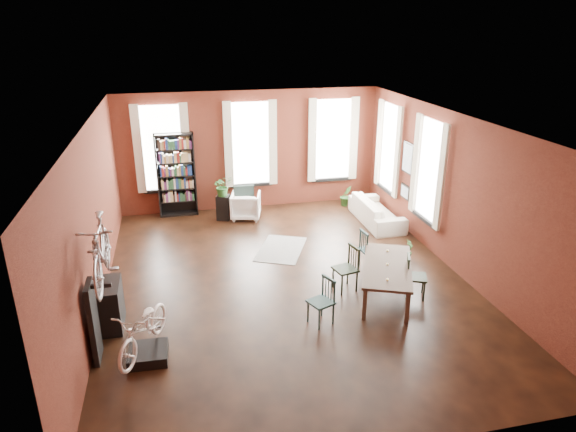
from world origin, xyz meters
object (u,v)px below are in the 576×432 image
object	(u,v)px
dining_chair_a	(321,302)
bike_trainer	(148,354)
dining_chair_d	(371,250)
cream_sofa	(377,207)
dining_chair_c	(416,277)
bicycle_floor	(141,308)
white_armchair	(246,204)
dining_table	(386,281)
dining_chair_b	(345,269)
console_table	(110,305)
bookshelf	(176,175)
plant_stand	(223,207)

from	to	relation	value
dining_chair_a	bike_trainer	world-z (taller)	dining_chair_a
dining_chair_a	dining_chair_d	distance (m)	2.36
dining_chair_d	cream_sofa	distance (m)	2.71
dining_chair_c	bicycle_floor	bearing A→B (deg)	122.77
bike_trainer	white_armchair	bearing A→B (deg)	67.33
dining_table	dining_chair_b	xyz separation A→B (m)	(-0.67, 0.42, 0.12)
dining_table	bicycle_floor	xyz separation A→B (m)	(-4.35, -1.01, 0.59)
bike_trainer	console_table	bearing A→B (deg)	120.03
dining_chair_a	white_armchair	size ratio (longest dim) A/B	1.08
dining_table	cream_sofa	distance (m)	3.82
dining_chair_d	bicycle_floor	xyz separation A→B (m)	(-4.48, -2.15, 0.49)
console_table	bicycle_floor	size ratio (longest dim) A/B	0.54
white_armchair	cream_sofa	size ratio (longest dim) A/B	0.36
bookshelf	cream_sofa	world-z (taller)	bookshelf
dining_chair_b	bicycle_floor	xyz separation A→B (m)	(-3.68, -1.43, 0.48)
dining_chair_a	plant_stand	bearing A→B (deg)	168.69
dining_table	bicycle_floor	size ratio (longest dim) A/B	1.28
dining_chair_b	console_table	distance (m)	4.31
dining_chair_a	plant_stand	distance (m)	5.43
bookshelf	bicycle_floor	distance (m)	6.35
white_armchair	bike_trainer	bearing A→B (deg)	81.22
dining_chair_d	console_table	size ratio (longest dim) A/B	1.08
dining_table	dining_chair_a	xyz separation A→B (m)	(-1.46, -0.61, 0.09)
dining_chair_c	plant_stand	bearing A→B (deg)	55.15
dining_table	console_table	size ratio (longest dim) A/B	2.38
bookshelf	cream_sofa	xyz separation A→B (m)	(4.95, -1.70, -0.69)
plant_stand	bicycle_floor	bearing A→B (deg)	-107.47
cream_sofa	bicycle_floor	distance (m)	7.29
dining_table	bookshelf	world-z (taller)	bookshelf
bookshelf	bike_trainer	size ratio (longest dim) A/B	3.72
dining_chair_c	bike_trainer	size ratio (longest dim) A/B	1.40
dining_chair_b	dining_chair_c	size ratio (longest dim) A/B	1.07
dining_chair_d	bicycle_floor	world-z (taller)	bicycle_floor
dining_chair_b	dining_chair_c	world-z (taller)	dining_chair_b
dining_chair_d	cream_sofa	xyz separation A→B (m)	(1.14, 2.46, -0.03)
dining_chair_c	console_table	xyz separation A→B (m)	(-5.50, 0.23, -0.01)
white_armchair	bike_trainer	xyz separation A→B (m)	(-2.36, -5.64, -0.29)
dining_chair_c	dining_chair_b	bearing A→B (deg)	88.03
dining_chair_a	white_armchair	world-z (taller)	dining_chair_a
dining_chair_c	console_table	world-z (taller)	dining_chair_c
dining_table	dining_chair_c	xyz separation A→B (m)	(0.53, -0.13, 0.09)
cream_sofa	bookshelf	bearing A→B (deg)	71.05
dining_chair_b	dining_chair_d	bearing A→B (deg)	119.69
bike_trainer	dining_chair_a	bearing A→B (deg)	7.64
bicycle_floor	plant_stand	bearing A→B (deg)	97.00
plant_stand	white_armchair	bearing A→B (deg)	-5.58
bicycle_floor	cream_sofa	bearing A→B (deg)	63.86
bookshelf	bicycle_floor	world-z (taller)	bookshelf
dining_chair_a	dining_chair_c	distance (m)	2.05
dining_chair_c	dining_chair_a	bearing A→B (deg)	126.03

